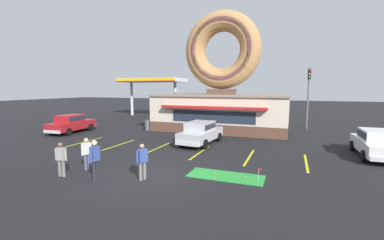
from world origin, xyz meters
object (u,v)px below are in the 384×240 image
(golf_ball, at_px, (205,174))
(pedestrian_clipboard_woman, at_px, (142,160))
(pedestrian_blue_sweater_man, at_px, (87,152))
(car_silver, at_px, (201,132))
(car_white, at_px, (377,143))
(putting_flag_pin, at_px, (259,172))
(pedestrian_hooded_kid, at_px, (61,158))
(traffic_light_pole, at_px, (308,91))
(car_red, at_px, (71,123))
(trash_bin, at_px, (148,125))
(pedestrian_leather_jacket_man, at_px, (95,158))

(golf_ball, distance_m, pedestrian_clipboard_woman, 2.93)
(pedestrian_blue_sweater_man, bearing_deg, golf_ball, 13.20)
(car_silver, bearing_deg, car_white, 1.01)
(golf_ball, distance_m, car_white, 10.36)
(putting_flag_pin, bearing_deg, pedestrian_hooded_kid, -163.09)
(pedestrian_blue_sweater_man, distance_m, pedestrian_clipboard_woman, 3.30)
(pedestrian_clipboard_woman, bearing_deg, car_white, 37.09)
(pedestrian_clipboard_woman, bearing_deg, traffic_light_pole, 67.33)
(pedestrian_clipboard_woman, relative_size, traffic_light_pole, 0.27)
(car_red, relative_size, trash_bin, 4.79)
(putting_flag_pin, xyz_separation_m, traffic_light_pole, (2.57, 15.87, 3.27))
(car_white, height_order, traffic_light_pole, traffic_light_pole)
(car_red, xyz_separation_m, pedestrian_hooded_kid, (8.74, -8.93, -0.02))
(car_silver, xyz_separation_m, traffic_light_pole, (7.35, 9.73, 2.84))
(car_silver, relative_size, trash_bin, 4.79)
(golf_ball, xyz_separation_m, car_silver, (-2.38, 6.16, 0.82))
(golf_ball, bearing_deg, putting_flag_pin, 0.42)
(car_silver, distance_m, pedestrian_clipboard_woman, 7.73)
(pedestrian_hooded_kid, bearing_deg, pedestrian_blue_sweater_man, 75.00)
(pedestrian_leather_jacket_man, bearing_deg, pedestrian_blue_sweater_man, 144.25)
(car_silver, distance_m, traffic_light_pole, 12.52)
(pedestrian_clipboard_woman, bearing_deg, pedestrian_blue_sweater_man, 175.53)
(car_red, xyz_separation_m, pedestrian_blue_sweater_man, (9.06, -7.73, -0.02))
(pedestrian_hooded_kid, xyz_separation_m, pedestrian_leather_jacket_man, (1.78, 0.15, 0.13))
(car_silver, distance_m, car_red, 12.30)
(pedestrian_blue_sweater_man, bearing_deg, pedestrian_clipboard_woman, -4.47)
(car_silver, height_order, trash_bin, car_silver)
(golf_ball, bearing_deg, trash_bin, 131.94)
(car_white, distance_m, car_silver, 10.53)
(car_white, bearing_deg, traffic_light_pole, 108.43)
(car_white, bearing_deg, pedestrian_clipboard_woman, -142.91)
(pedestrian_blue_sweater_man, bearing_deg, pedestrian_leather_jacket_man, -35.75)
(car_white, relative_size, traffic_light_pole, 0.79)
(car_white, distance_m, traffic_light_pole, 10.45)
(car_silver, height_order, pedestrian_blue_sweater_man, car_silver)
(pedestrian_leather_jacket_man, height_order, pedestrian_clipboard_woman, pedestrian_leather_jacket_man)
(trash_bin, xyz_separation_m, traffic_light_pole, (14.01, 5.82, 3.21))
(putting_flag_pin, xyz_separation_m, car_white, (5.75, 6.33, 0.43))
(golf_ball, distance_m, car_red, 16.04)
(pedestrian_hooded_kid, height_order, traffic_light_pole, traffic_light_pole)
(putting_flag_pin, height_order, traffic_light_pole, traffic_light_pole)
(car_red, distance_m, trash_bin, 6.73)
(putting_flag_pin, distance_m, pedestrian_blue_sweater_man, 8.14)
(pedestrian_leather_jacket_man, bearing_deg, pedestrian_clipboard_woman, 23.44)
(car_red, bearing_deg, pedestrian_leather_jacket_man, -39.83)
(putting_flag_pin, bearing_deg, car_white, 47.74)
(pedestrian_hooded_kid, bearing_deg, car_white, 32.17)
(car_silver, height_order, traffic_light_pole, traffic_light_pole)
(car_silver, distance_m, pedestrian_hooded_kid, 9.38)
(pedestrian_leather_jacket_man, bearing_deg, pedestrian_hooded_kid, -175.24)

